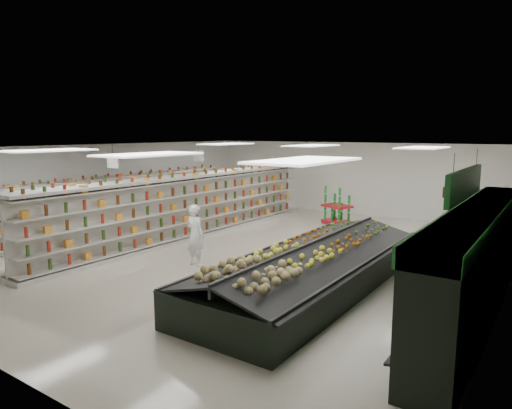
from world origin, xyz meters
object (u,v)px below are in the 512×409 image
Objects in this scene: gondola_center at (190,208)px; soda_endcap at (337,208)px; shopper_background at (218,200)px; shopper_main at (195,235)px; produce_island at (312,266)px; gondola_left at (114,206)px.

soda_endcap is at bearing 57.32° from gondola_center.
shopper_background reaches higher than soda_endcap.
shopper_main is at bearing -96.61° from soda_endcap.
produce_island is (5.99, -2.35, -0.50)m from gondola_center.
soda_endcap is 0.82× the size of shopper_background.
gondola_center is 9.08× the size of soda_endcap.
produce_island is 4.42× the size of shopper_main.
gondola_center is 3.25m from shopper_background.
gondola_center is at bearing 12.98° from gondola_left.
soda_endcap is 7.49m from shopper_main.
gondola_left reaches higher than shopper_background.
gondola_center is at bearing 158.60° from produce_island.
shopper_background is at bearing 62.05° from gondola_left.
soda_endcap is at bearing -45.25° from shopper_background.
gondola_center reaches higher than shopper_main.
gondola_left is at bearing -164.60° from gondola_center.
soda_endcap is (6.49, 5.66, -0.25)m from gondola_left.
shopper_main is at bearing -176.86° from produce_island.
soda_endcap is at bearing 40.38° from gondola_left.
shopper_background is at bearing 113.35° from gondola_center.
gondola_left is 6.80× the size of shopper_background.
gondola_left is at bearing 170.17° from produce_island.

